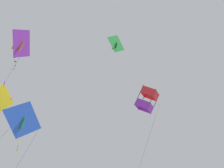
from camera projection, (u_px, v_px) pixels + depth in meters
kite_delta_low_drifter at (22, 120)px, 24.34m from camera, size 3.08×2.22×6.92m
kite_box_far_centre at (147, 100)px, 31.39m from camera, size 3.06×2.59×9.09m
kite_delta_near_right at (116, 44)px, 38.94m from camera, size 2.29×0.96×1.47m
kite_diamond_highest at (1, 99)px, 26.01m from camera, size 3.07×1.96×7.27m
kite_delta_near_left at (21, 44)px, 29.12m from camera, size 3.29×2.83×7.32m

